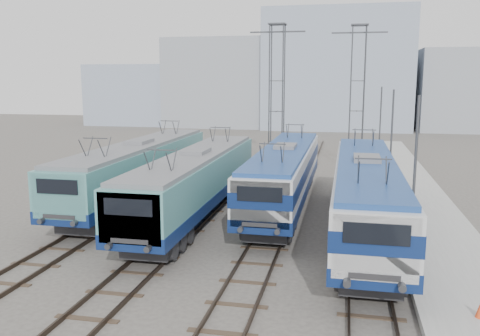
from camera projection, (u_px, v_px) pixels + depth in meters
name	position (u px, v px, depth m)	size (l,w,h in m)	color
ground	(205.00, 260.00, 21.70)	(160.00, 160.00, 0.00)	#514C47
platform	(428.00, 220.00, 27.31)	(4.00, 70.00, 0.30)	#9E9E99
locomotive_far_left	(138.00, 167.00, 31.28)	(2.91, 18.41, 3.47)	#0D2053
locomotive_center_left	(196.00, 179.00, 27.73)	(2.84, 17.93, 3.37)	#0D2053
locomotive_center_right	(285.00, 171.00, 29.94)	(2.83, 17.90, 3.37)	#0D2053
locomotive_far_right	(366.00, 190.00, 24.44)	(2.94, 18.61, 3.50)	#0D2053
catenary_tower_west	(277.00, 91.00, 41.75)	(4.50, 1.20, 12.00)	#3F4247
catenary_tower_east	(357.00, 91.00, 42.36)	(4.50, 1.20, 12.00)	#3F4247
mast_front	(414.00, 179.00, 21.28)	(0.12, 0.12, 7.00)	#3F4247
mast_mid	(391.00, 144.00, 32.84)	(0.12, 0.12, 7.00)	#3F4247
mast_rear	(380.00, 127.00, 44.41)	(0.12, 0.12, 7.00)	#3F4247
building_west	(225.00, 83.00, 83.08)	(18.00, 12.00, 14.00)	#8F969F
building_center	(337.00, 70.00, 79.08)	(22.00, 14.00, 18.00)	#919EB3
building_east	(473.00, 90.00, 75.54)	(16.00, 12.00, 12.00)	#8F969F
building_far_west	(134.00, 95.00, 86.68)	(14.00, 10.00, 10.00)	#919EB3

